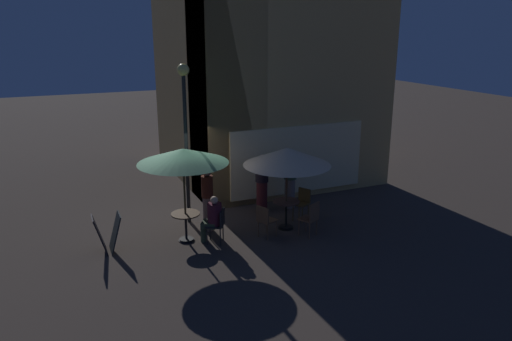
{
  "coord_description": "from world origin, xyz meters",
  "views": [
    {
      "loc": [
        -3.01,
        -11.81,
        5.2
      ],
      "look_at": [
        1.63,
        -1.18,
        1.79
      ],
      "focal_mm": 34.52,
      "sensor_mm": 36.0,
      "label": 1
    }
  ],
  "objects_px": {
    "patio_umbrella_0": "(183,156)",
    "patron_standing_3": "(290,179)",
    "menu_sandwich_board": "(107,233)",
    "patron_standing_2": "(208,199)",
    "patron_standing_1": "(262,184)",
    "cafe_table_1": "(286,209)",
    "patio_umbrella_1": "(287,157)",
    "cafe_chair_1": "(311,216)",
    "cafe_chair_3": "(265,219)",
    "cafe_chair_0": "(218,223)",
    "cafe_table_0": "(186,221)",
    "patron_seated_0": "(213,216)",
    "cafe_chair_2": "(303,201)",
    "street_lamp_near_corner": "(185,117)"
  },
  "relations": [
    {
      "from": "patio_umbrella_1",
      "to": "cafe_table_1",
      "type": "bearing_deg",
      "value": 14.04
    },
    {
      "from": "patio_umbrella_1",
      "to": "cafe_chair_0",
      "type": "bearing_deg",
      "value": -175.76
    },
    {
      "from": "cafe_chair_3",
      "to": "patron_standing_2",
      "type": "relative_size",
      "value": 0.5
    },
    {
      "from": "menu_sandwich_board",
      "to": "cafe_chair_1",
      "type": "height_order",
      "value": "menu_sandwich_board"
    },
    {
      "from": "cafe_chair_1",
      "to": "patron_seated_0",
      "type": "xyz_separation_m",
      "value": [
        -2.43,
        0.64,
        0.15
      ]
    },
    {
      "from": "cafe_table_0",
      "to": "cafe_chair_3",
      "type": "height_order",
      "value": "cafe_chair_3"
    },
    {
      "from": "cafe_chair_2",
      "to": "patron_standing_3",
      "type": "distance_m",
      "value": 1.09
    },
    {
      "from": "patio_umbrella_0",
      "to": "patron_standing_1",
      "type": "height_order",
      "value": "patio_umbrella_0"
    },
    {
      "from": "patron_standing_3",
      "to": "patron_standing_2",
      "type": "bearing_deg",
      "value": 154.55
    },
    {
      "from": "cafe_chair_0",
      "to": "cafe_chair_2",
      "type": "height_order",
      "value": "cafe_chair_2"
    },
    {
      "from": "patron_seated_0",
      "to": "patron_standing_2",
      "type": "xyz_separation_m",
      "value": [
        0.13,
        0.79,
        0.19
      ]
    },
    {
      "from": "cafe_chair_3",
      "to": "patron_standing_2",
      "type": "bearing_deg",
      "value": 115.71
    },
    {
      "from": "cafe_table_0",
      "to": "patio_umbrella_1",
      "type": "bearing_deg",
      "value": -6.17
    },
    {
      "from": "patio_umbrella_0",
      "to": "patron_standing_1",
      "type": "distance_m",
      "value": 3.11
    },
    {
      "from": "street_lamp_near_corner",
      "to": "patron_standing_3",
      "type": "bearing_deg",
      "value": -1.96
    },
    {
      "from": "patio_umbrella_0",
      "to": "patio_umbrella_1",
      "type": "height_order",
      "value": "patio_umbrella_0"
    },
    {
      "from": "cafe_chair_3",
      "to": "patron_standing_1",
      "type": "relative_size",
      "value": 0.5
    },
    {
      "from": "patio_umbrella_0",
      "to": "patron_standing_2",
      "type": "bearing_deg",
      "value": 30.68
    },
    {
      "from": "patio_umbrella_1",
      "to": "patron_seated_0",
      "type": "height_order",
      "value": "patio_umbrella_1"
    },
    {
      "from": "menu_sandwich_board",
      "to": "cafe_chair_3",
      "type": "xyz_separation_m",
      "value": [
        3.78,
        -0.76,
        0.05
      ]
    },
    {
      "from": "menu_sandwich_board",
      "to": "patio_umbrella_0",
      "type": "distance_m",
      "value": 2.57
    },
    {
      "from": "patron_standing_1",
      "to": "patio_umbrella_0",
      "type": "bearing_deg",
      "value": 87.8
    },
    {
      "from": "street_lamp_near_corner",
      "to": "patron_standing_3",
      "type": "distance_m",
      "value": 3.7
    },
    {
      "from": "cafe_chair_1",
      "to": "cafe_chair_3",
      "type": "height_order",
      "value": "cafe_chair_1"
    },
    {
      "from": "patron_standing_1",
      "to": "menu_sandwich_board",
      "type": "bearing_deg",
      "value": 76.65
    },
    {
      "from": "cafe_table_1",
      "to": "patron_standing_3",
      "type": "distance_m",
      "value": 1.66
    },
    {
      "from": "patron_seated_0",
      "to": "patron_standing_3",
      "type": "distance_m",
      "value": 3.26
    },
    {
      "from": "patron_standing_3",
      "to": "cafe_chair_2",
      "type": "bearing_deg",
      "value": -136.74
    },
    {
      "from": "patron_standing_3",
      "to": "cafe_table_1",
      "type": "bearing_deg",
      "value": -160.05
    },
    {
      "from": "cafe_table_1",
      "to": "patio_umbrella_1",
      "type": "distance_m",
      "value": 1.43
    },
    {
      "from": "cafe_table_1",
      "to": "patio_umbrella_1",
      "type": "bearing_deg",
      "value": -165.96
    },
    {
      "from": "cafe_table_1",
      "to": "cafe_chair_1",
      "type": "xyz_separation_m",
      "value": [
        0.35,
        -0.71,
        -0.01
      ]
    },
    {
      "from": "patio_umbrella_1",
      "to": "patron_standing_1",
      "type": "xyz_separation_m",
      "value": [
        -0.08,
        1.39,
        -1.13
      ]
    },
    {
      "from": "street_lamp_near_corner",
      "to": "cafe_chair_0",
      "type": "height_order",
      "value": "street_lamp_near_corner"
    },
    {
      "from": "cafe_table_0",
      "to": "patio_umbrella_0",
      "type": "bearing_deg",
      "value": 0.0
    },
    {
      "from": "patio_umbrella_0",
      "to": "patron_standing_3",
      "type": "distance_m",
      "value": 3.9
    },
    {
      "from": "cafe_table_0",
      "to": "patio_umbrella_0",
      "type": "relative_size",
      "value": 0.31
    },
    {
      "from": "cafe_chair_0",
      "to": "cafe_chair_1",
      "type": "bearing_deg",
      "value": -162.16
    },
    {
      "from": "patron_seated_0",
      "to": "patron_standing_2",
      "type": "height_order",
      "value": "patron_standing_2"
    },
    {
      "from": "menu_sandwich_board",
      "to": "patron_standing_1",
      "type": "height_order",
      "value": "patron_standing_1"
    },
    {
      "from": "cafe_chair_1",
      "to": "cafe_chair_2",
      "type": "distance_m",
      "value": 1.14
    },
    {
      "from": "cafe_chair_0",
      "to": "patron_standing_2",
      "type": "height_order",
      "value": "patron_standing_2"
    },
    {
      "from": "patron_standing_2",
      "to": "patron_standing_3",
      "type": "height_order",
      "value": "patron_standing_3"
    },
    {
      "from": "cafe_chair_0",
      "to": "patron_standing_2",
      "type": "relative_size",
      "value": 0.51
    },
    {
      "from": "cafe_table_0",
      "to": "patron_standing_3",
      "type": "height_order",
      "value": "patron_standing_3"
    },
    {
      "from": "cafe_chair_1",
      "to": "patron_standing_3",
      "type": "relative_size",
      "value": 0.53
    },
    {
      "from": "menu_sandwich_board",
      "to": "patron_standing_2",
      "type": "distance_m",
      "value": 2.65
    },
    {
      "from": "cafe_chair_2",
      "to": "patron_standing_3",
      "type": "bearing_deg",
      "value": -125.46
    },
    {
      "from": "cafe_chair_0",
      "to": "patron_standing_3",
      "type": "xyz_separation_m",
      "value": [
        2.79,
        1.54,
        0.34
      ]
    },
    {
      "from": "patio_umbrella_0",
      "to": "cafe_chair_3",
      "type": "xyz_separation_m",
      "value": [
        1.9,
        -0.61,
        -1.69
      ]
    }
  ]
}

